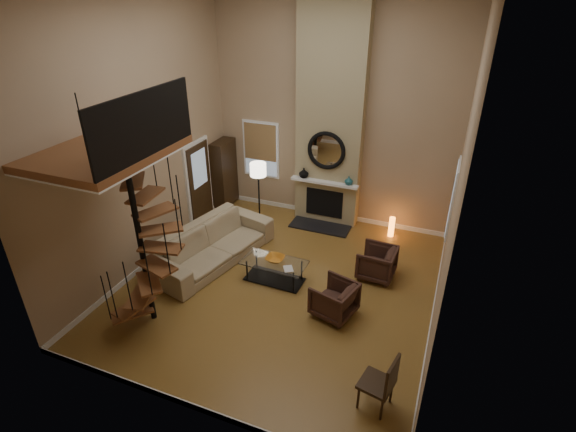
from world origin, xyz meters
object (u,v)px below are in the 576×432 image
at_px(floor_lamp, 258,175).
at_px(side_chair, 383,382).
at_px(coffee_table, 274,269).
at_px(accent_lamp, 391,227).
at_px(armchair_far, 337,300).
at_px(armchair_near, 380,263).
at_px(hutch, 224,173).
at_px(sofa, 213,244).

distance_m(floor_lamp, side_chair, 5.85).
height_order(coffee_table, accent_lamp, accent_lamp).
bearing_deg(coffee_table, armchair_far, -21.28).
relative_size(armchair_near, coffee_table, 0.56).
bearing_deg(hutch, accent_lamp, -0.03).
distance_m(accent_lamp, side_chair, 5.07).
height_order(hutch, side_chair, hutch).
relative_size(sofa, side_chair, 3.03).
relative_size(coffee_table, floor_lamp, 0.78).
relative_size(hutch, accent_lamp, 3.55).
height_order(armchair_near, floor_lamp, floor_lamp).
relative_size(hutch, sofa, 0.60).
distance_m(coffee_table, side_chair, 3.52).
bearing_deg(coffee_table, hutch, 134.10).
xyz_separation_m(sofa, accent_lamp, (3.49, 2.49, -0.15)).
bearing_deg(sofa, floor_lamp, 2.47).
bearing_deg(side_chair, coffee_table, 139.33).
height_order(sofa, floor_lamp, floor_lamp).
xyz_separation_m(sofa, side_chair, (4.24, -2.52, 0.13)).
bearing_deg(accent_lamp, sofa, -144.57).
bearing_deg(accent_lamp, side_chair, -81.51).
bearing_deg(coffee_table, sofa, 171.62).
xyz_separation_m(sofa, floor_lamp, (0.33, 1.73, 1.02)).
height_order(floor_lamp, accent_lamp, floor_lamp).
bearing_deg(armchair_near, sofa, -76.39).
bearing_deg(sofa, armchair_near, -66.26).
bearing_deg(coffee_table, side_chair, -40.67).
distance_m(hutch, coffee_table, 3.85).
bearing_deg(hutch, armchair_near, -21.46).
xyz_separation_m(armchair_near, armchair_far, (-0.48, -1.49, 0.00)).
xyz_separation_m(armchair_far, side_chair, (1.15, -1.70, 0.17)).
bearing_deg(coffee_table, armchair_near, 24.26).
distance_m(armchair_near, floor_lamp, 3.58).
bearing_deg(armchair_near, accent_lamp, -174.52).
height_order(sofa, armchair_far, sofa).
height_order(hutch, armchair_near, hutch).
height_order(armchair_far, accent_lamp, armchair_far).
bearing_deg(armchair_far, sofa, -89.57).
distance_m(armchair_near, accent_lamp, 1.82).
bearing_deg(floor_lamp, side_chair, -47.36).
xyz_separation_m(armchair_near, accent_lamp, (-0.08, 1.82, -0.10)).
height_order(hutch, floor_lamp, hutch).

